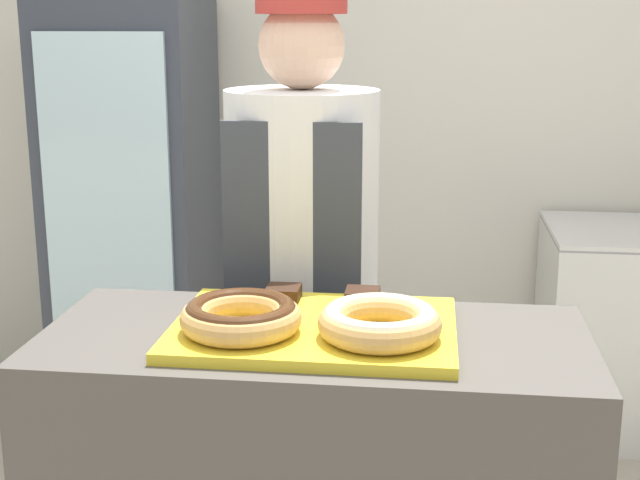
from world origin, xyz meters
TOP-DOWN VIEW (x-y plane):
  - wall_back at (0.00, 2.13)m, footprint 8.00×0.06m
  - serving_tray at (0.00, 0.00)m, footprint 0.59×0.43m
  - donut_chocolate_glaze at (-0.14, -0.07)m, footprint 0.25×0.25m
  - donut_light_glaze at (0.14, -0.07)m, footprint 0.25×0.25m
  - brownie_back_left at (-0.09, 0.15)m, footprint 0.08×0.08m
  - brownie_back_right at (0.09, 0.15)m, footprint 0.08×0.08m
  - baker_person at (-0.10, 0.55)m, footprint 0.41×0.41m
  - beverage_fridge at (-0.99, 1.75)m, footprint 0.61×0.61m

SIDE VIEW (x-z plane):
  - beverage_fridge at x=-0.99m, z-range 0.00..1.72m
  - baker_person at x=-0.10m, z-range 0.04..1.75m
  - serving_tray at x=0.00m, z-range 0.98..1.00m
  - brownie_back_left at x=-0.09m, z-range 1.00..1.04m
  - brownie_back_right at x=0.09m, z-range 1.00..1.04m
  - donut_chocolate_glaze at x=-0.14m, z-range 1.01..1.07m
  - donut_light_glaze at x=0.14m, z-range 1.01..1.07m
  - wall_back at x=0.00m, z-range 0.00..2.70m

